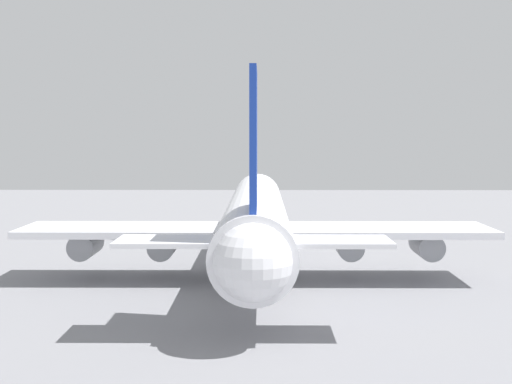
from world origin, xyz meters
TOP-DOWN VIEW (x-y plane):
  - ground_plane at (0.00, 0.00)m, footprint 237.10×237.10m
  - cargo_airplane at (-0.08, 0.00)m, footprint 59.28×48.09m
  - fuel_truck at (33.13, 2.05)m, footprint 5.14×3.30m
  - catering_truck at (26.56, 18.63)m, footprint 4.89×4.49m
  - safety_cone_nose at (26.67, 2.81)m, footprint 0.40×0.40m

SIDE VIEW (x-z plane):
  - ground_plane at x=0.00m, z-range 0.00..0.00m
  - safety_cone_nose at x=26.67m, z-range 0.00..0.56m
  - fuel_truck at x=33.13m, z-range 0.05..2.10m
  - catering_truck at x=26.56m, z-range -0.03..2.22m
  - cargo_airplane at x=-0.08m, z-range -3.84..15.97m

